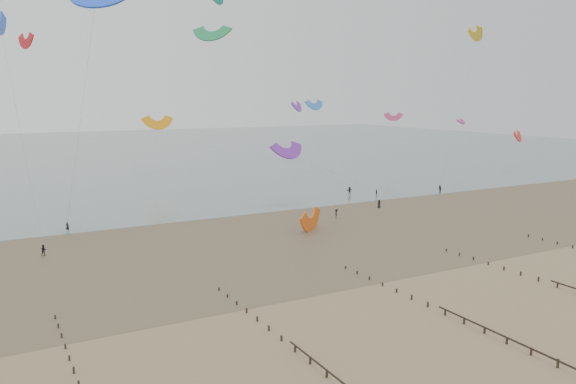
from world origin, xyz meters
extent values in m
plane|color=brown|center=(0.00, 0.00, 0.00)|extent=(500.00, 500.00, 0.00)
plane|color=#475654|center=(0.00, 200.00, 0.03)|extent=(500.00, 500.00, 0.00)
plane|color=#473A28|center=(0.00, 35.00, 0.01)|extent=(500.00, 500.00, 0.00)
ellipsoid|color=slate|center=(-18.00, 22.00, 0.01)|extent=(23.60, 14.36, 0.01)
ellipsoid|color=slate|center=(12.00, 38.00, 0.01)|extent=(33.64, 18.32, 0.01)
ellipsoid|color=slate|center=(45.00, 30.00, 0.01)|extent=(19.65, 13.67, 0.01)
cube|color=black|center=(-32.00, -1.16, 0.25)|extent=(0.16, 0.16, 0.59)
cube|color=black|center=(-32.00, 1.47, 0.23)|extent=(0.16, 0.16, 0.57)
cube|color=black|center=(-32.00, 4.11, 0.22)|extent=(0.16, 0.16, 0.54)
cube|color=black|center=(-32.00, 6.74, 0.20)|extent=(0.16, 0.16, 0.51)
cube|color=black|center=(-32.00, 9.37, 0.19)|extent=(0.16, 0.16, 0.48)
cube|color=black|center=(-32.00, 12.00, 0.17)|extent=(0.16, 0.16, 0.45)
cube|color=black|center=(-14.00, -11.68, 0.31)|extent=(0.16, 0.16, 0.71)
cube|color=black|center=(-14.00, -9.05, 0.29)|extent=(0.16, 0.16, 0.68)
cube|color=black|center=(-14.00, -6.42, 0.28)|extent=(0.16, 0.16, 0.65)
cube|color=black|center=(-14.00, -3.79, 0.26)|extent=(0.16, 0.16, 0.62)
cube|color=black|center=(-14.00, -1.16, 0.25)|extent=(0.16, 0.16, 0.59)
cube|color=black|center=(-14.00, 1.47, 0.23)|extent=(0.16, 0.16, 0.57)
cube|color=black|center=(-14.00, 4.11, 0.22)|extent=(0.16, 0.16, 0.54)
cube|color=black|center=(-14.00, 6.74, 0.20)|extent=(0.16, 0.16, 0.51)
cube|color=black|center=(-14.00, 9.37, 0.19)|extent=(0.16, 0.16, 0.48)
cube|color=black|center=(-14.00, 12.00, 0.17)|extent=(0.16, 0.16, 0.45)
cube|color=black|center=(4.00, -19.58, 0.35)|extent=(0.16, 0.16, 0.80)
cube|color=black|center=(4.00, -16.95, 0.33)|extent=(0.16, 0.16, 0.77)
cube|color=black|center=(4.00, -14.32, 0.32)|extent=(0.16, 0.16, 0.74)
cube|color=black|center=(4.00, -11.68, 0.31)|extent=(0.16, 0.16, 0.71)
cube|color=black|center=(4.00, -9.05, 0.29)|extent=(0.16, 0.16, 0.68)
cube|color=black|center=(4.00, -6.42, 0.28)|extent=(0.16, 0.16, 0.65)
cube|color=black|center=(4.00, -3.79, 0.26)|extent=(0.16, 0.16, 0.62)
cube|color=black|center=(4.00, -1.16, 0.25)|extent=(0.16, 0.16, 0.59)
cube|color=black|center=(4.00, 1.47, 0.23)|extent=(0.16, 0.16, 0.57)
cube|color=black|center=(4.00, 4.11, 0.22)|extent=(0.16, 0.16, 0.54)
cube|color=black|center=(4.00, 6.74, 0.20)|extent=(0.16, 0.16, 0.51)
cube|color=black|center=(4.00, 9.37, 0.19)|extent=(0.16, 0.16, 0.48)
cube|color=black|center=(4.00, 12.00, 0.17)|extent=(0.16, 0.16, 0.45)
cube|color=black|center=(22.00, -6.42, 0.28)|extent=(0.16, 0.16, 0.65)
cube|color=black|center=(22.00, -3.79, 0.26)|extent=(0.16, 0.16, 0.62)
cube|color=black|center=(22.00, -1.16, 0.25)|extent=(0.16, 0.16, 0.59)
cube|color=black|center=(22.00, 1.47, 0.23)|extent=(0.16, 0.16, 0.57)
cube|color=black|center=(22.00, 4.11, 0.22)|extent=(0.16, 0.16, 0.54)
cube|color=black|center=(22.00, 6.74, 0.20)|extent=(0.16, 0.16, 0.51)
cube|color=black|center=(22.00, 9.37, 0.19)|extent=(0.16, 0.16, 0.48)
cube|color=black|center=(22.00, 12.00, 0.17)|extent=(0.16, 0.16, 0.45)
cube|color=black|center=(40.00, 4.11, 0.22)|extent=(0.16, 0.16, 0.54)
cube|color=black|center=(40.00, 6.74, 0.20)|extent=(0.16, 0.16, 0.51)
cube|color=black|center=(40.00, 9.37, 0.19)|extent=(0.16, 0.16, 0.48)
cube|color=black|center=(40.00, 12.00, 0.17)|extent=(0.16, 0.16, 0.45)
imported|color=black|center=(-25.67, 51.98, 0.83)|extent=(0.72, 0.65, 1.65)
imported|color=black|center=(41.84, 54.89, 0.79)|extent=(0.75, 1.00, 1.59)
imported|color=black|center=(37.74, 59.87, 0.91)|extent=(1.72, 0.63, 1.83)
imported|color=black|center=(57.74, 51.14, 0.94)|extent=(0.98, 1.10, 1.89)
imported|color=black|center=(33.83, 43.51, 0.86)|extent=(0.63, 0.89, 1.72)
imported|color=black|center=(20.45, 39.20, 0.88)|extent=(1.15, 1.32, 1.77)
imported|color=black|center=(-30.68, 37.73, 0.83)|extent=(0.88, 0.72, 1.67)
camera|label=1|loc=(-37.05, -47.51, 22.47)|focal=35.00mm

